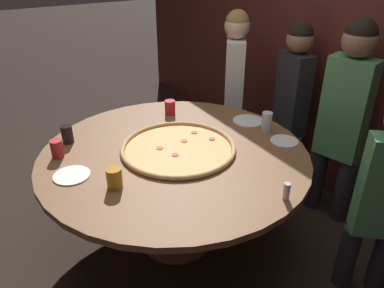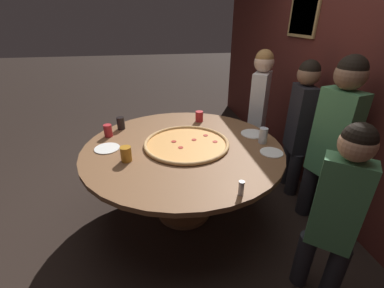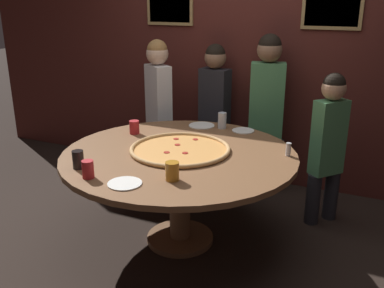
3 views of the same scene
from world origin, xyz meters
TOP-DOWN VIEW (x-y plane):
  - ground_plane at (0.00, 0.00)m, footprint 24.00×24.00m
  - back_wall at (0.00, 1.47)m, footprint 6.40×0.08m
  - dining_table at (0.00, 0.00)m, footprint 1.73×1.73m
  - giant_pizza at (-0.01, 0.04)m, footprint 0.75×0.75m
  - drink_cup_near_right at (0.18, -0.47)m, footprint 0.09×0.09m
  - drink_cup_far_right at (-0.31, -0.66)m, footprint 0.07×0.07m
  - drink_cup_near_left at (-0.48, -0.56)m, footprint 0.08×0.08m
  - drink_cup_front_edge at (0.07, 0.71)m, footprint 0.07×0.07m
  - drink_cup_by_shaker at (-0.54, 0.26)m, footprint 0.08×0.08m
  - white_plate_left_side at (-0.05, -0.65)m, footprint 0.21×0.21m
  - white_plate_near_front at (-0.12, 0.70)m, footprint 0.23×0.23m
  - white_plate_far_back at (0.26, 0.71)m, footprint 0.19×0.19m
  - condiment_shaker at (0.74, 0.27)m, footprint 0.04×0.04m
  - diner_far_left at (0.32, 1.20)m, footprint 0.40×0.24m
  - diner_side_left at (-0.21, 1.23)m, footprint 0.37×0.21m
  - diner_centre_back at (0.95, 0.80)m, footprint 0.29×0.32m
  - diner_far_right at (-0.73, 1.01)m, footprint 0.37×0.32m

SIDE VIEW (x-z plane):
  - ground_plane at x=0.00m, z-range 0.00..0.00m
  - dining_table at x=0.00m, z-range 0.25..0.99m
  - diner_centre_back at x=0.95m, z-range 0.09..1.36m
  - white_plate_left_side at x=-0.05m, z-range 0.74..0.75m
  - white_plate_near_front at x=-0.12m, z-range 0.74..0.75m
  - white_plate_far_back at x=0.26m, z-range 0.74..0.75m
  - giant_pizza at x=-0.01m, z-range 0.74..0.77m
  - condiment_shaker at x=0.74m, z-range 0.74..0.84m
  - drink_cup_by_shaker at x=-0.54m, z-range 0.74..0.85m
  - diner_side_left at x=-0.21m, z-range 0.09..1.50m
  - drink_cup_far_right at x=-0.31m, z-range 0.74..0.86m
  - drink_cup_near_right at x=0.18m, z-range 0.74..0.86m
  - drink_cup_near_left at x=-0.48m, z-range 0.74..0.86m
  - drink_cup_front_edge at x=0.07m, z-range 0.74..0.88m
  - diner_far_right at x=-0.73m, z-range 0.10..1.54m
  - diner_far_left at x=0.32m, z-range 0.10..1.62m
  - back_wall at x=0.00m, z-range 0.00..2.60m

